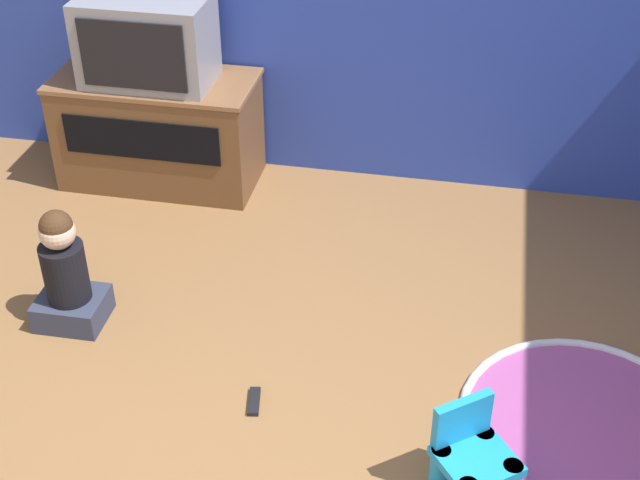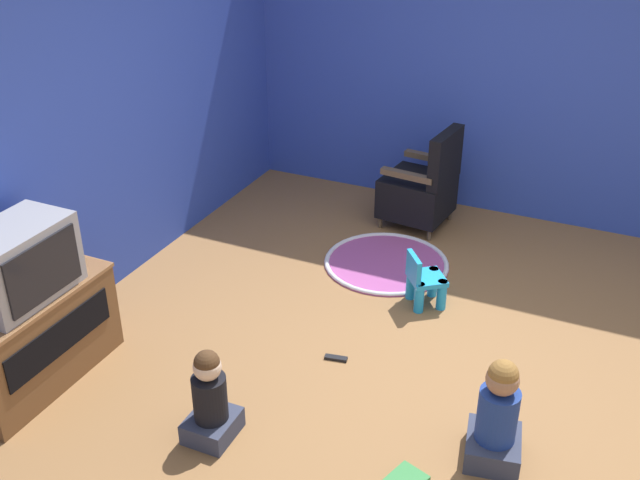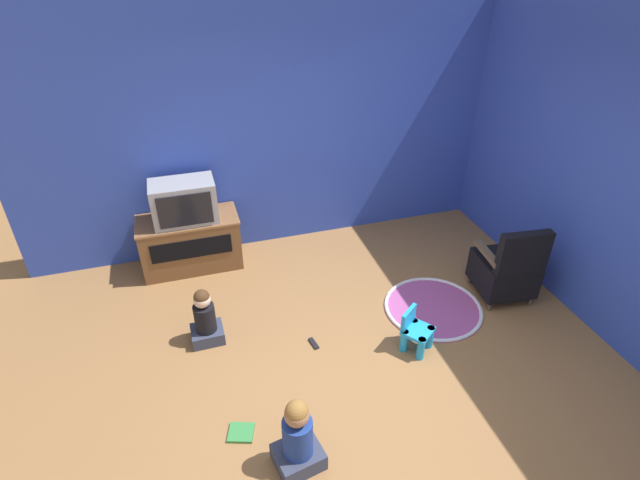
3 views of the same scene
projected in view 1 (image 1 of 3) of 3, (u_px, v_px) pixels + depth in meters
name	position (u px, v px, depth m)	size (l,w,h in m)	color
tv_cabinet	(159.00, 128.00, 4.92)	(1.09, 0.52, 0.61)	brown
television	(146.00, 41.00, 4.59)	(0.67, 0.41, 0.45)	#939399
yellow_kid_chair	(473.00, 464.00, 3.14)	(0.35, 0.35, 0.41)	#1E99DB
play_mat	(585.00, 424.00, 3.52)	(1.00, 1.00, 0.04)	#A54C8C
child_watching_center	(66.00, 275.00, 3.92)	(0.30, 0.26, 0.58)	#33384C
remote_control	(254.00, 401.00, 3.62)	(0.07, 0.16, 0.02)	black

